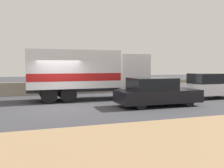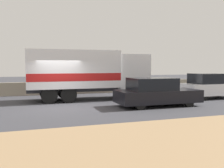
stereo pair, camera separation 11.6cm
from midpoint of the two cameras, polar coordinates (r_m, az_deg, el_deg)
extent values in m
plane|color=#38383D|center=(13.64, -11.53, -5.14)|extent=(80.00, 80.00, 0.00)
cube|color=#937551|center=(6.92, -3.83, -14.08)|extent=(60.00, 4.60, 0.04)
cube|color=gray|center=(19.50, -13.81, -0.94)|extent=(60.00, 0.35, 0.98)
cube|color=silver|center=(17.08, 3.69, 2.48)|extent=(2.13, 2.32, 2.50)
cube|color=black|center=(17.50, 6.86, 4.13)|extent=(0.06, 1.97, 1.10)
cube|color=#2D2D33|center=(16.06, -9.19, -1.17)|extent=(5.61, 1.39, 0.25)
cube|color=white|center=(15.99, -9.24, 3.39)|extent=(5.61, 2.52, 2.31)
cube|color=red|center=(16.00, -9.22, 1.72)|extent=(5.59, 2.54, 0.46)
cylinder|color=black|center=(18.07, 2.47, -1.24)|extent=(0.97, 0.28, 0.97)
cylinder|color=black|center=(16.25, 5.01, -1.86)|extent=(0.97, 0.28, 0.97)
cylinder|color=black|center=(16.88, -14.93, -1.76)|extent=(0.97, 0.28, 0.97)
cylinder|color=black|center=(14.92, -14.40, -2.52)|extent=(0.97, 0.28, 0.97)
cylinder|color=black|center=(16.99, -11.15, -1.66)|extent=(0.97, 0.28, 0.97)
cylinder|color=black|center=(15.04, -10.13, -2.39)|extent=(0.97, 0.28, 0.97)
cube|color=black|center=(13.84, 10.20, -2.71)|extent=(4.56, 1.87, 0.67)
cube|color=black|center=(13.60, 8.89, 0.00)|extent=(2.37, 1.72, 0.66)
cylinder|color=black|center=(15.29, 13.33, -3.10)|extent=(0.56, 0.20, 0.56)
cylinder|color=black|center=(13.95, 16.92, -3.86)|extent=(0.56, 0.20, 0.56)
cylinder|color=black|center=(14.00, 3.47, -3.66)|extent=(0.56, 0.20, 0.56)
cylinder|color=black|center=(12.52, 6.33, -4.61)|extent=(0.56, 0.20, 0.56)
cube|color=silver|center=(18.03, 21.34, -1.04)|extent=(3.89, 1.76, 0.75)
cube|color=black|center=(17.78, 20.64, 1.19)|extent=(2.02, 1.62, 0.67)
cylinder|color=black|center=(19.41, 22.60, -1.57)|extent=(0.70, 0.20, 0.70)
cylinder|color=black|center=(17.91, 16.80, -1.89)|extent=(0.70, 0.20, 0.70)
cylinder|color=black|center=(16.71, 19.83, -2.38)|extent=(0.70, 0.20, 0.70)
camera|label=1|loc=(0.06, -90.23, -0.02)|focal=40.00mm
camera|label=2|loc=(0.06, 89.77, 0.02)|focal=40.00mm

